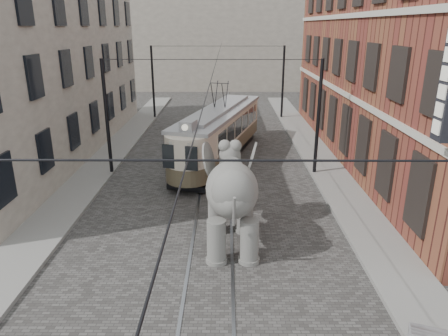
{
  "coord_description": "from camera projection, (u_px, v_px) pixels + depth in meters",
  "views": [
    {
      "loc": [
        0.52,
        -14.81,
        7.51
      ],
      "look_at": [
        0.42,
        0.91,
        2.1
      ],
      "focal_mm": 33.23,
      "sensor_mm": 36.0,
      "label": 1
    }
  ],
  "objects": [
    {
      "name": "distant_block",
      "position": [
        222.0,
        30.0,
        51.99
      ],
      "size": [
        28.0,
        10.0,
        14.0
      ],
      "primitive_type": "cube",
      "color": "gray",
      "rests_on": "ground"
    },
    {
      "name": "brick_building",
      "position": [
        416.0,
        54.0,
        22.94
      ],
      "size": [
        8.0,
        26.0,
        12.0
      ],
      "primitive_type": "cube",
      "color": "maroon",
      "rests_on": "ground"
    },
    {
      "name": "tram_rails",
      "position": [
        213.0,
        225.0,
        16.44
      ],
      "size": [
        1.54,
        80.0,
        0.02
      ],
      "primitive_type": null,
      "color": "slate",
      "rests_on": "ground"
    },
    {
      "name": "sidewalk_left",
      "position": [
        50.0,
        223.0,
        16.46
      ],
      "size": [
        2.0,
        60.0,
        0.15
      ],
      "primitive_type": "cube",
      "color": "slate",
      "rests_on": "ground"
    },
    {
      "name": "ground",
      "position": [
        213.0,
        225.0,
        16.44
      ],
      "size": [
        120.0,
        120.0,
        0.0
      ],
      "primitive_type": "plane",
      "color": "#494744"
    },
    {
      "name": "catenary",
      "position": [
        212.0,
        123.0,
        20.2
      ],
      "size": [
        11.0,
        30.2,
        6.0
      ],
      "primitive_type": null,
      "color": "black",
      "rests_on": "ground"
    },
    {
      "name": "elephant",
      "position": [
        232.0,
        202.0,
        14.4
      ],
      "size": [
        3.2,
        5.62,
        3.4
      ],
      "primitive_type": null,
      "rotation": [
        0.0,
        0.0,
        0.02
      ],
      "color": "#63615B",
      "rests_on": "ground"
    },
    {
      "name": "sidewalk_right",
      "position": [
        365.0,
        224.0,
        16.39
      ],
      "size": [
        2.0,
        60.0,
        0.15
      ],
      "primitive_type": "cube",
      "color": "slate",
      "rests_on": "ground"
    },
    {
      "name": "stucco_building",
      "position": [
        31.0,
        71.0,
        24.34
      ],
      "size": [
        7.0,
        24.0,
        10.0
      ],
      "primitive_type": "cube",
      "color": "gray",
      "rests_on": "ground"
    },
    {
      "name": "tram",
      "position": [
        220.0,
        122.0,
        24.01
      ],
      "size": [
        5.36,
        11.51,
        4.49
      ],
      "primitive_type": null,
      "rotation": [
        0.0,
        0.0,
        -0.28
      ],
      "color": "beige",
      "rests_on": "ground"
    }
  ]
}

